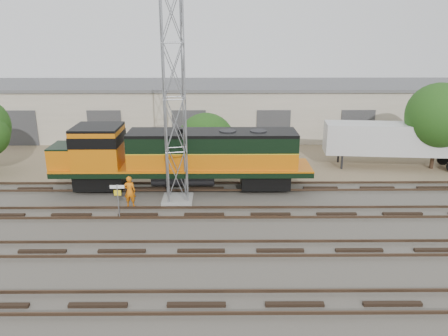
{
  "coord_description": "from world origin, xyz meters",
  "views": [
    {
      "loc": [
        -2.99,
        -22.67,
        10.82
      ],
      "look_at": [
        -2.79,
        4.0,
        2.2
      ],
      "focal_mm": 35.0,
      "sensor_mm": 36.0,
      "label": 1
    }
  ],
  "objects_px": {
    "worker": "(130,191)",
    "signal_tower": "(174,102)",
    "semi_trailer": "(402,140)",
    "locomotive": "(178,156)"
  },
  "relations": [
    {
      "from": "worker",
      "to": "signal_tower",
      "type": "bearing_deg",
      "value": -162.57
    },
    {
      "from": "signal_tower",
      "to": "semi_trailer",
      "type": "relative_size",
      "value": 1.12
    },
    {
      "from": "locomotive",
      "to": "semi_trailer",
      "type": "xyz_separation_m",
      "value": [
        17.4,
        4.92,
        -0.18
      ]
    },
    {
      "from": "locomotive",
      "to": "worker",
      "type": "relative_size",
      "value": 8.8
    },
    {
      "from": "signal_tower",
      "to": "worker",
      "type": "bearing_deg",
      "value": -162.72
    },
    {
      "from": "worker",
      "to": "semi_trailer",
      "type": "relative_size",
      "value": 0.17
    },
    {
      "from": "locomotive",
      "to": "semi_trailer",
      "type": "bearing_deg",
      "value": 15.8
    },
    {
      "from": "signal_tower",
      "to": "semi_trailer",
      "type": "distance_m",
      "value": 19.14
    },
    {
      "from": "locomotive",
      "to": "signal_tower",
      "type": "height_order",
      "value": "signal_tower"
    },
    {
      "from": "signal_tower",
      "to": "worker",
      "type": "relative_size",
      "value": 6.6
    }
  ]
}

